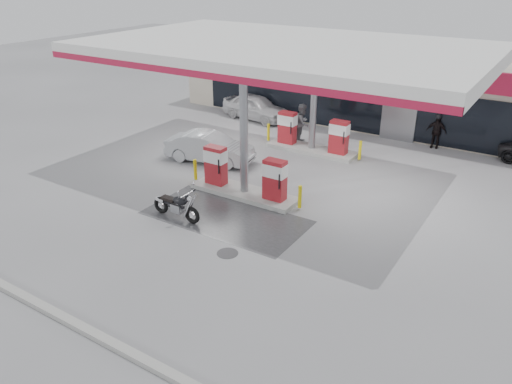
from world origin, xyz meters
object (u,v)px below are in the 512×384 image
sedan_white (256,107)px  attendant (302,123)px  parked_motorcycle (177,206)px  biker_walking (436,132)px  pump_island_near (244,178)px  pump_island_far (312,137)px  parked_car_left (260,96)px  hatchback_silver (210,148)px

sedan_white → attendant: size_ratio=2.12×
parked_motorcycle → biker_walking: size_ratio=1.29×
pump_island_near → pump_island_far: (0.00, 6.00, 0.00)m
pump_island_near → sedan_white: bearing=120.0°
parked_car_left → attendant: bearing=-132.2°
pump_island_far → pump_island_near: bearing=-90.0°
pump_island_far → parked_motorcycle: (-0.95, -9.00, -0.22)m
attendant → hatchback_silver: 5.35m
sedan_white → biker_walking: biker_walking is taller
pump_island_far → sedan_white: 6.20m
pump_island_near → parked_motorcycle: pump_island_near is taller
sedan_white → hatchback_silver: sedan_white is taller
biker_walking → parked_car_left: bearing=164.9°
hatchback_silver → parked_car_left: size_ratio=1.06×
sedan_white → pump_island_near: bearing=-142.3°
pump_island_near → hatchback_silver: size_ratio=1.24×
pump_island_near → sedan_white: (-5.31, 9.20, 0.02)m
pump_island_near → biker_walking: bearing=63.1°
sedan_white → parked_car_left: size_ratio=1.09×
attendant → hatchback_silver: attendant is taller
pump_island_near → pump_island_far: 6.00m
pump_island_far → parked_motorcycle: pump_island_far is taller
sedan_white → hatchback_silver: bearing=-157.0°
parked_motorcycle → pump_island_far: bearing=84.7°
hatchback_silver → parked_car_left: bearing=8.7°
sedan_white → parked_motorcycle: bearing=-152.6°
sedan_white → parked_car_left: 3.16m
pump_island_far → attendant: attendant is taller
pump_island_near → pump_island_far: size_ratio=1.00×
pump_island_near → parked_motorcycle: 3.15m
pump_island_near → biker_walking: pump_island_near is taller
pump_island_far → hatchback_silver: pump_island_far is taller
pump_island_far → hatchback_silver: bearing=-131.8°
sedan_white → biker_walking: 10.31m
pump_island_near → sedan_white: 10.62m
sedan_white → biker_walking: bearing=-79.0°
parked_motorcycle → biker_walking: 14.11m
sedan_white → hatchback_silver: size_ratio=1.03×
pump_island_far → biker_walking: size_ratio=3.10×
pump_island_far → biker_walking: (4.98, 3.80, 0.12)m
pump_island_near → parked_car_left: 13.78m
pump_island_far → biker_walking: 6.26m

